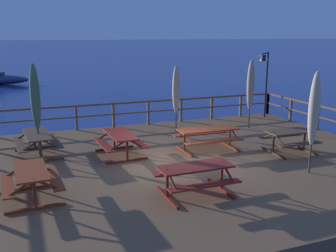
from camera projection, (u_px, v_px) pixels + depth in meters
ground_plane at (177, 180)px, 12.68m from camera, size 600.00×600.00×0.00m
wooden_deck at (177, 171)px, 12.60m from camera, size 14.83×11.18×0.63m
railing_waterside_far at (131, 109)px, 17.30m from camera, size 14.63×0.10×1.09m
picnic_table_back_right at (31, 178)px, 9.61m from camera, size 1.48×1.80×0.78m
picnic_table_mid_centre at (37, 139)px, 13.08m from camera, size 1.55×2.09×0.78m
picnic_table_mid_right at (120, 139)px, 13.08m from camera, size 1.48×1.93×0.78m
picnic_table_mid_left at (290, 137)px, 13.44m from camera, size 1.69×1.46×0.78m
picnic_table_back_left at (195, 173)px, 9.89m from camera, size 1.92×1.42×0.78m
picnic_table_front_right at (208, 134)px, 13.74m from camera, size 2.17×1.45×0.78m
patio_umbrella_tall_back_right at (176, 90)px, 16.02m from camera, size 0.32×0.32×2.78m
patio_umbrella_tall_mid_right at (35, 98)px, 12.78m from camera, size 0.32×0.32×3.11m
patio_umbrella_tall_back_left at (251, 85)px, 16.55m from camera, size 0.32×0.32×2.97m
patio_umbrella_tall_front at (314, 110)px, 11.10m from camera, size 0.32×0.32×3.01m
lamp_post_hooked at (265, 75)px, 18.68m from camera, size 0.62×0.42×3.20m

